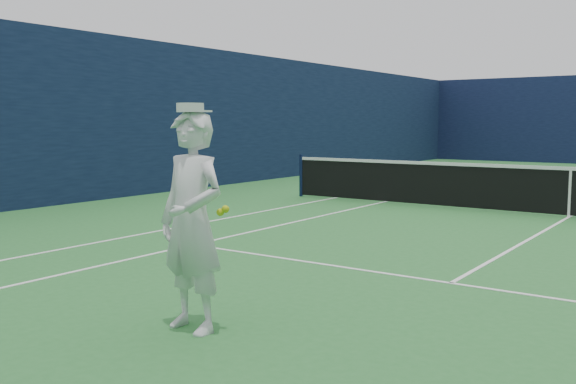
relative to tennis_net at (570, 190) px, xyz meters
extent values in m
plane|color=#2A6F30|center=(0.00, 0.00, -0.55)|extent=(80.00, 80.00, 0.00)
cube|color=white|center=(-5.49, 0.00, -0.55)|extent=(0.06, 23.83, 0.01)
cube|color=white|center=(-4.12, 0.00, -0.55)|extent=(0.06, 23.77, 0.01)
cube|color=white|center=(0.00, -6.40, -0.55)|extent=(8.23, 0.06, 0.01)
cube|color=white|center=(0.00, 0.00, -0.55)|extent=(0.06, 12.80, 0.01)
cube|color=#101C3C|center=(-10.00, 0.00, 1.45)|extent=(0.12, 36.12, 4.00)
cylinder|color=#141E4C|center=(-6.40, 0.00, -0.02)|extent=(0.09, 0.09, 1.07)
cube|color=black|center=(0.00, 0.00, -0.05)|extent=(12.79, 0.02, 0.92)
cube|color=white|center=(0.00, 0.00, 0.42)|extent=(12.79, 0.04, 0.07)
cube|color=white|center=(0.00, 0.00, -0.08)|extent=(0.05, 0.03, 0.94)
imported|color=white|center=(-1.31, -9.36, 0.44)|extent=(0.76, 0.54, 1.99)
cylinder|color=white|center=(-1.31, -9.36, 1.45)|extent=(0.24, 0.24, 0.08)
cube|color=white|center=(-1.30, -9.23, 1.42)|extent=(0.19, 0.12, 0.02)
cylinder|color=navy|center=(-1.58, -9.26, 0.48)|extent=(0.04, 0.09, 0.22)
cube|color=blue|center=(-1.58, -9.20, 0.30)|extent=(0.02, 0.02, 0.14)
torus|color=blue|center=(-1.57, -9.14, 0.09)|extent=(0.30, 0.12, 0.29)
cube|color=beige|center=(-1.57, -9.14, 0.09)|extent=(0.22, 0.02, 0.30)
sphere|color=#C5CF17|center=(-1.04, -9.28, 0.54)|extent=(0.07, 0.07, 0.07)
sphere|color=#C5CF17|center=(-1.00, -9.27, 0.57)|extent=(0.07, 0.07, 0.07)
camera|label=1|loc=(2.64, -13.51, 1.32)|focal=40.00mm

